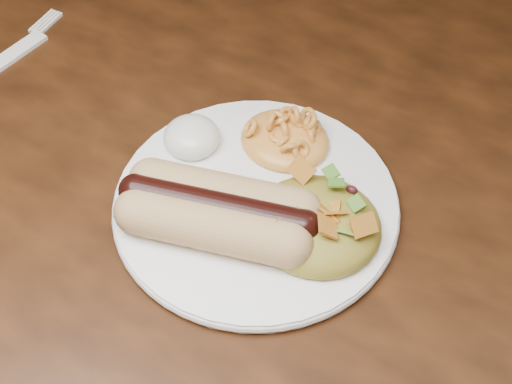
% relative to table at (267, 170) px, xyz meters
% --- Properties ---
extents(table, '(1.60, 0.90, 0.75)m').
position_rel_table_xyz_m(table, '(0.00, 0.00, 0.00)').
color(table, '#44210D').
rests_on(table, floor).
extents(plate, '(0.26, 0.26, 0.01)m').
position_rel_table_xyz_m(plate, '(0.05, -0.11, 0.10)').
color(plate, white).
rests_on(plate, table).
extents(hotdog, '(0.13, 0.09, 0.03)m').
position_rel_table_xyz_m(hotdog, '(0.03, -0.14, 0.12)').
color(hotdog, tan).
rests_on(hotdog, plate).
extents(mac_and_cheese, '(0.08, 0.07, 0.03)m').
position_rel_table_xyz_m(mac_and_cheese, '(0.04, -0.05, 0.12)').
color(mac_and_cheese, gold).
rests_on(mac_and_cheese, plate).
extents(sour_cream, '(0.05, 0.05, 0.03)m').
position_rel_table_xyz_m(sour_cream, '(-0.02, -0.08, 0.12)').
color(sour_cream, white).
rests_on(sour_cream, plate).
extents(taco_salad, '(0.09, 0.09, 0.04)m').
position_rel_table_xyz_m(taco_salad, '(0.10, -0.11, 0.12)').
color(taco_salad, '#C86216').
rests_on(taco_salad, plate).
extents(fork, '(0.04, 0.14, 0.00)m').
position_rel_table_xyz_m(fork, '(-0.23, -0.07, 0.09)').
color(fork, white).
rests_on(fork, table).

